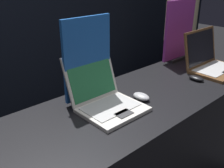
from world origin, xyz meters
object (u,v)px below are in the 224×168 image
(laptop_middle, at_px, (104,96))
(promo_stand_back, at_px, (179,32))
(promo_stand_middle, at_px, (88,62))
(mouse_middle, at_px, (141,97))
(person_bystander, at_px, (180,34))
(mouse_back, at_px, (196,78))
(laptop_back, at_px, (211,61))

(laptop_middle, bearing_deg, promo_stand_back, 11.99)
(laptop_middle, xyz_separation_m, promo_stand_middle, (-0.00, 0.14, 0.16))
(mouse_middle, distance_m, promo_stand_middle, 0.37)
(mouse_middle, bearing_deg, person_bystander, 26.74)
(promo_stand_back, bearing_deg, mouse_back, -127.41)
(laptop_middle, relative_size, person_bystander, 0.21)
(laptop_back, bearing_deg, person_bystander, 46.54)
(mouse_middle, bearing_deg, promo_stand_middle, 135.61)
(promo_stand_middle, relative_size, mouse_back, 4.31)
(promo_stand_middle, relative_size, person_bystander, 0.26)
(laptop_back, relative_size, promo_stand_back, 0.82)
(mouse_middle, relative_size, promo_stand_middle, 0.23)
(laptop_back, bearing_deg, mouse_middle, 178.64)
(person_bystander, bearing_deg, promo_stand_back, -147.48)
(laptop_middle, height_order, person_bystander, person_bystander)
(promo_stand_middle, bearing_deg, mouse_back, -21.14)
(laptop_middle, bearing_deg, laptop_back, -5.59)
(mouse_middle, distance_m, promo_stand_back, 0.84)
(promo_stand_back, relative_size, person_bystander, 0.27)
(person_bystander, bearing_deg, promo_stand_middle, -162.58)
(promo_stand_back, height_order, person_bystander, person_bystander)
(laptop_middle, relative_size, promo_stand_middle, 0.78)
(laptop_middle, height_order, laptop_back, laptop_back)
(laptop_back, distance_m, person_bystander, 1.05)
(laptop_back, relative_size, person_bystander, 0.22)
(laptop_middle, xyz_separation_m, mouse_back, (0.71, -0.14, -0.05))
(laptop_middle, height_order, promo_stand_middle, promo_stand_middle)
(promo_stand_middle, xyz_separation_m, promo_stand_back, (0.97, 0.07, 0.01))
(person_bystander, bearing_deg, mouse_back, -140.76)
(promo_stand_middle, distance_m, laptop_back, 1.01)
(mouse_middle, height_order, person_bystander, person_bystander)
(promo_stand_middle, distance_m, person_bystander, 1.79)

